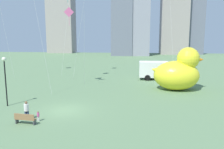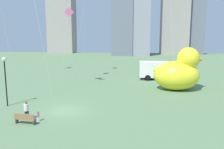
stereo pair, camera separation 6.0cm
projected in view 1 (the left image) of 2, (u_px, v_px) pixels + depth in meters
name	position (u px, v px, depth m)	size (l,w,h in m)	color
ground_plane	(65.00, 111.00, 22.37)	(140.00, 140.00, 0.00)	#5D7D56
park_bench	(25.00, 119.00, 18.90)	(1.77, 0.63, 0.90)	olive
person_adult	(27.00, 110.00, 19.80)	(0.40, 0.40, 1.62)	#38476B
person_child	(38.00, 116.00, 19.56)	(0.21, 0.21, 0.86)	silver
giant_inflatable_duck	(178.00, 72.00, 30.29)	(6.66, 4.27, 5.52)	yellow
lamppost	(5.00, 71.00, 23.21)	(0.42, 0.42, 4.94)	black
box_truck	(158.00, 71.00, 37.33)	(6.30, 2.41, 2.85)	white
city_skyline	(140.00, 12.00, 84.26)	(57.04, 20.36, 32.72)	#9E938C
kite_pink	(70.00, 15.00, 30.33)	(2.89, 3.63, 10.57)	silver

